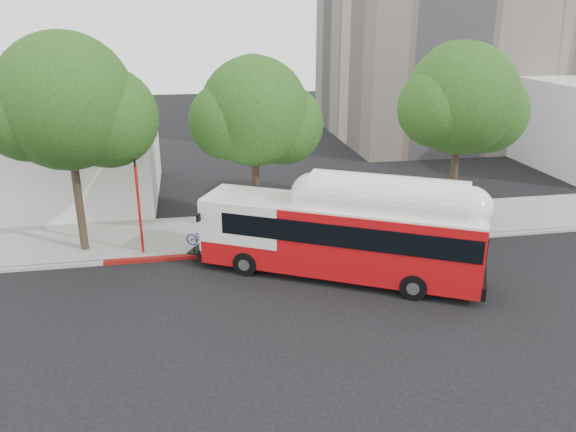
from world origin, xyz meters
The scene contains 10 objects.
ground centered at (0.00, 0.00, 0.00)m, with size 120.00×120.00×0.00m, color black.
sidewalk centered at (0.00, 6.50, 0.07)m, with size 60.00×5.00×0.15m, color gray.
curb_strip centered at (0.00, 3.90, 0.07)m, with size 60.00×0.30×0.15m, color gray.
red_curb_segment centered at (-3.00, 3.90, 0.08)m, with size 10.00×0.32×0.16m, color maroon.
street_tree_left centered at (-8.53, 5.56, 6.60)m, with size 6.67×5.80×9.74m.
street_tree_mid centered at (-0.59, 6.06, 5.91)m, with size 5.75×5.00×8.62m.
street_tree_right centered at (9.44, 5.86, 6.26)m, with size 6.21×5.40×9.18m.
low_commercial_bldg centered at (-14.00, 14.00, 2.15)m, with size 16.20×10.20×4.25m.
transit_bus centered at (1.83, 0.96, 1.68)m, with size 11.73×7.61×3.60m.
signal_pole centered at (-6.35, 4.58, 2.27)m, with size 0.13×0.42×4.43m.
Camera 1 is at (-4.06, -19.49, 10.26)m, focal length 35.00 mm.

